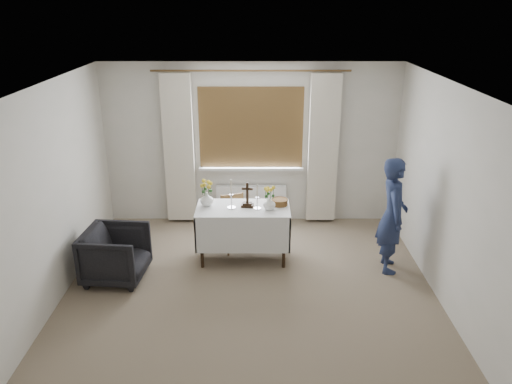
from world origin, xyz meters
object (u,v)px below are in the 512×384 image
(altar_table, at_px, (243,233))
(person, at_px, (392,215))
(flower_vase_right, at_px, (269,203))
(wooden_chair, at_px, (236,224))
(armchair, at_px, (116,255))
(flower_vase_left, at_px, (207,199))
(wooden_cross, at_px, (247,195))

(altar_table, relative_size, person, 0.81)
(altar_table, distance_m, flower_vase_right, 0.58)
(altar_table, relative_size, wooden_chair, 1.57)
(armchair, relative_size, person, 0.49)
(wooden_chair, distance_m, armchair, 1.69)
(flower_vase_left, bearing_deg, wooden_chair, 30.02)
(armchair, xyz_separation_m, wooden_cross, (1.65, 0.56, 0.59))
(person, relative_size, flower_vase_right, 8.89)
(wooden_cross, relative_size, flower_vase_right, 1.98)
(armchair, xyz_separation_m, flower_vase_right, (1.94, 0.46, 0.51))
(wooden_cross, bearing_deg, wooden_chair, 131.82)
(wooden_cross, bearing_deg, flower_vase_left, -176.82)
(person, distance_m, flower_vase_right, 1.59)
(altar_table, xyz_separation_m, armchair, (-1.60, -0.52, -0.04))
(altar_table, bearing_deg, wooden_chair, 111.69)
(wooden_chair, height_order, person, person)
(flower_vase_left, height_order, flower_vase_right, flower_vase_left)
(armchair, height_order, flower_vase_left, flower_vase_left)
(person, bearing_deg, flower_vase_right, 87.93)
(wooden_chair, xyz_separation_m, person, (2.03, -0.55, 0.37))
(wooden_chair, bearing_deg, wooden_cross, -74.51)
(wooden_chair, bearing_deg, flower_vase_left, -168.85)
(wooden_chair, xyz_separation_m, wooden_cross, (0.17, -0.25, 0.54))
(wooden_chair, xyz_separation_m, flower_vase_right, (0.46, -0.35, 0.45))
(wooden_chair, relative_size, flower_vase_right, 4.59)
(flower_vase_left, bearing_deg, altar_table, -8.94)
(wooden_chair, xyz_separation_m, flower_vase_left, (-0.37, -0.21, 0.46))
(wooden_cross, relative_size, flower_vase_left, 1.83)
(armchair, relative_size, flower_vase_left, 4.02)
(wooden_cross, distance_m, flower_vase_right, 0.31)
(altar_table, distance_m, wooden_chair, 0.31)
(wooden_chair, xyz_separation_m, armchair, (-1.48, -0.81, -0.05))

